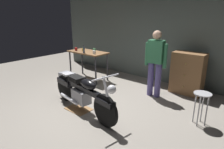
{
  "coord_description": "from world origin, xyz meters",
  "views": [
    {
      "loc": [
        2.83,
        -2.72,
        2.05
      ],
      "look_at": [
        -0.04,
        0.7,
        0.65
      ],
      "focal_mm": 31.24,
      "sensor_mm": 36.0,
      "label": 1
    }
  ],
  "objects": [
    {
      "name": "person_standing",
      "position": [
        0.64,
        1.57,
        0.93
      ],
      "size": [
        0.57,
        0.24,
        1.67
      ],
      "rotation": [
        0.0,
        0.0,
        3.21
      ],
      "color": "#584E8D",
      "rests_on": "ground_plane"
    },
    {
      "name": "mug_green_speckled",
      "position": [
        -1.48,
        1.55,
        0.96
      ],
      "size": [
        0.12,
        0.08,
        0.11
      ],
      "color": "#3D7F4C",
      "rests_on": "workbench"
    },
    {
      "name": "ground_plane",
      "position": [
        0.0,
        0.0,
        0.0
      ],
      "size": [
        12.0,
        12.0,
        0.0
      ],
      "primitive_type": "plane",
      "color": "gray"
    },
    {
      "name": "back_wall",
      "position": [
        0.0,
        2.8,
        1.55
      ],
      "size": [
        8.0,
        0.12,
        3.1
      ],
      "primitive_type": "cube",
      "color": "#56605B",
      "rests_on": "ground_plane"
    },
    {
      "name": "bottle",
      "position": [
        -1.6,
        1.22,
        1.0
      ],
      "size": [
        0.06,
        0.06,
        0.24
      ],
      "color": "#3F4C59",
      "rests_on": "workbench"
    },
    {
      "name": "mug_white_ceramic",
      "position": [
        -1.25,
        1.32,
        0.95
      ],
      "size": [
        0.12,
        0.08,
        0.11
      ],
      "color": "white",
      "rests_on": "workbench"
    },
    {
      "name": "shop_stool",
      "position": [
        1.98,
        0.92,
        0.5
      ],
      "size": [
        0.32,
        0.32,
        0.64
      ],
      "color": "#B2B2B7",
      "rests_on": "ground_plane"
    },
    {
      "name": "mug_yellow_tall",
      "position": [
        -1.86,
        1.43,
        0.94
      ],
      "size": [
        0.11,
        0.07,
        0.09
      ],
      "color": "yellow",
      "rests_on": "workbench"
    },
    {
      "name": "wooden_dresser",
      "position": [
        1.21,
        2.3,
        0.55
      ],
      "size": [
        0.8,
        0.47,
        1.1
      ],
      "color": "brown",
      "rests_on": "ground_plane"
    },
    {
      "name": "workbench",
      "position": [
        -1.68,
        1.46,
        0.79
      ],
      "size": [
        1.3,
        0.64,
        0.9
      ],
      "color": "brown",
      "rests_on": "ground_plane"
    },
    {
      "name": "motorcycle",
      "position": [
        -0.11,
        -0.19,
        0.45
      ],
      "size": [
        2.17,
        0.66,
        1.0
      ],
      "rotation": [
        0.0,
        0.0,
        -0.15
      ],
      "color": "black",
      "rests_on": "ground_plane"
    },
    {
      "name": "drip_tray",
      "position": [
        -0.28,
        -0.18,
        0.01
      ],
      "size": [
        0.56,
        0.4,
        0.01
      ],
      "primitive_type": "cube",
      "color": "olive",
      "rests_on": "ground_plane"
    },
    {
      "name": "storage_bin",
      "position": [
        -1.83,
        0.71,
        0.17
      ],
      "size": [
        0.44,
        0.32,
        0.34
      ],
      "primitive_type": "cube",
      "color": "gray",
      "rests_on": "ground_plane"
    },
    {
      "name": "mug_red_diner",
      "position": [
        -2.09,
        1.33,
        0.95
      ],
      "size": [
        0.11,
        0.08,
        0.1
      ],
      "color": "red",
      "rests_on": "workbench"
    }
  ]
}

